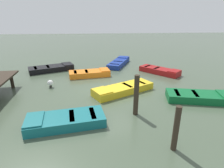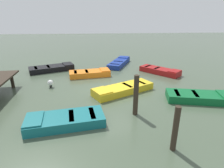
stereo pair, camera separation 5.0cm
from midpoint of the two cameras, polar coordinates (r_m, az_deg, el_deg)
name	(u,v)px [view 1 (the left image)]	position (r m, az deg, el deg)	size (l,w,h in m)	color
ground_plane	(112,89)	(11.19, -0.13, -1.68)	(80.00, 80.00, 0.00)	#475642
rowboat_green	(200,97)	(10.72, 25.80, -3.61)	(1.95, 3.55, 0.46)	#0F602D
rowboat_yellow	(123,89)	(10.69, 3.30, -1.55)	(2.75, 3.83, 0.46)	gold
rowboat_teal	(66,120)	(7.84, -14.53, -10.90)	(1.75, 3.28, 0.46)	#14666B
rowboat_red	(160,71)	(14.81, 14.63, 4.09)	(3.04, 2.88, 0.46)	maroon
rowboat_orange	(90,73)	(13.75, -7.07, 3.36)	(1.62, 3.12, 0.46)	orange
rowboat_blue	(119,62)	(16.96, 2.13, 6.76)	(3.98, 2.55, 0.46)	navy
rowboat_black	(52,68)	(15.83, -18.44, 4.73)	(2.53, 3.71, 0.46)	black
mooring_piling_near_right	(176,129)	(6.37, 19.23, -13.11)	(0.19, 0.19, 1.61)	#33281E
mooring_piling_center	(136,95)	(8.11, 7.42, -3.54)	(0.22, 0.22, 1.87)	#33281E
marker_buoy	(50,83)	(12.04, -18.90, 0.26)	(0.36, 0.36, 0.48)	#262626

